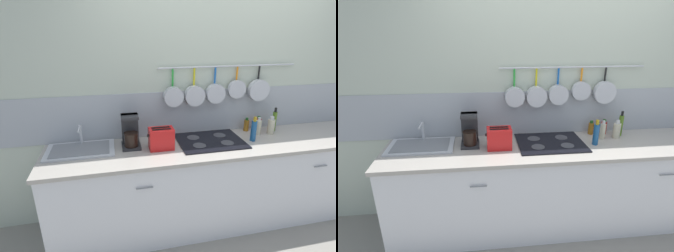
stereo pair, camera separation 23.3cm
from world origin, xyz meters
TOP-DOWN VIEW (x-y plane):
  - ground_plane at (0.00, 0.00)m, footprint 12.00×12.00m
  - wall_back at (-0.00, 0.36)m, footprint 7.20×0.16m
  - cabinet_base at (0.00, -0.00)m, footprint 3.35×0.62m
  - countertop at (0.00, 0.00)m, footprint 3.39×0.64m
  - sink_basin at (-1.36, 0.13)m, footprint 0.60×0.37m
  - coffee_maker at (-0.90, 0.13)m, footprint 0.17×0.20m
  - toaster at (-0.64, 0.01)m, footprint 0.24×0.14m
  - cooktop at (-0.14, 0.06)m, footprint 0.63×0.49m
  - bottle_cooking_wine at (0.28, -0.01)m, footprint 0.05×0.05m
  - bottle_dish_soap at (0.34, 0.25)m, footprint 0.05×0.05m
  - bottle_olive_oil at (0.41, 0.12)m, footprint 0.05×0.05m
  - bottle_vinegar at (0.48, 0.24)m, footprint 0.06×0.06m
  - bottle_sesame_oil at (0.55, 0.12)m, footprint 0.07×0.07m
  - bottle_hot_sauce at (0.62, 0.18)m, footprint 0.04×0.04m

SIDE VIEW (x-z plane):
  - ground_plane at x=0.00m, z-range 0.00..0.00m
  - cabinet_base at x=0.00m, z-range 0.00..0.85m
  - countertop at x=0.00m, z-range 0.85..0.88m
  - cooktop at x=-0.14m, z-range 0.88..0.90m
  - sink_basin at x=-1.36m, z-range 0.80..1.00m
  - bottle_dish_soap at x=0.34m, z-range 0.88..1.02m
  - bottle_vinegar at x=0.48m, z-range 0.87..1.03m
  - bottle_olive_oil at x=0.41m, z-range 0.87..1.06m
  - bottle_sesame_oil at x=0.55m, z-range 0.87..1.06m
  - toaster at x=-0.64m, z-range 0.88..1.08m
  - bottle_cooking_wine at x=0.28m, z-range 0.87..1.11m
  - bottle_hot_sauce at x=0.62m, z-range 0.87..1.13m
  - coffee_maker at x=-0.90m, z-range 0.86..1.16m
  - wall_back at x=0.00m, z-range -0.03..2.57m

